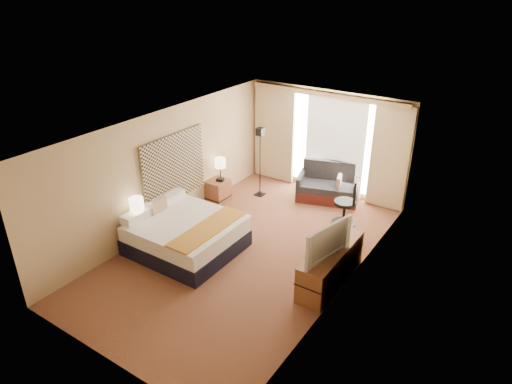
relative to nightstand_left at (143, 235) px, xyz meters
The scene contains 21 objects.
floor 2.16m from the nightstand_left, 29.31° to the left, with size 4.20×7.00×0.02m, color #51171A.
ceiling 3.16m from the nightstand_left, 29.31° to the left, with size 4.20×7.00×0.02m, color silver.
wall_back 5.02m from the nightstand_left, 67.66° to the left, with size 4.20×0.02×2.60m, color tan.
wall_front 3.25m from the nightstand_left, 52.65° to the right, with size 4.20×0.02×2.60m, color tan.
wall_left 1.49m from the nightstand_left, 102.36° to the left, with size 0.02×7.00×2.60m, color tan.
wall_right 4.23m from the nightstand_left, 14.81° to the left, with size 0.02×7.00×2.60m, color tan.
headboard 1.62m from the nightstand_left, 98.64° to the left, with size 0.06×1.85×1.50m, color black.
nightstand_left is the anchor object (origin of this frame).
nightstand_right 2.50m from the nightstand_left, 90.00° to the left, with size 0.45×0.52×0.55m, color brown.
media_dresser 3.85m from the nightstand_left, 15.84° to the left, with size 0.50×1.80×0.70m, color brown.
window 5.10m from the nightstand_left, 64.87° to the left, with size 2.30×0.02×2.30m, color white.
curtains 4.95m from the nightstand_left, 67.18° to the left, with size 4.12×0.19×2.56m.
bed 0.91m from the nightstand_left, 26.30° to the left, with size 1.99×1.82×0.97m.
loveseat 4.65m from the nightstand_left, 61.67° to the left, with size 1.63×1.19×0.92m.
floor_lamp 3.55m from the nightstand_left, 78.64° to the left, with size 0.22×0.22×1.77m.
desk_chair 4.44m from the nightstand_left, 45.64° to the left, with size 0.55×0.55×1.12m.
lamp_left 0.74m from the nightstand_left, 80.03° to the right, with size 0.28×0.28×0.60m.
lamp_right 2.67m from the nightstand_left, 89.25° to the left, with size 0.26×0.26×0.55m.
tissue_box 0.35m from the nightstand_left, ahead, with size 0.11×0.11×0.10m, color #98B5EB.
telephone 2.53m from the nightstand_left, 88.45° to the left, with size 0.17×0.13×0.07m, color black.
television 3.80m from the nightstand_left, 11.78° to the left, with size 1.13×0.15×0.65m, color black.
Camera 1 is at (4.47, -6.42, 5.12)m, focal length 32.00 mm.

